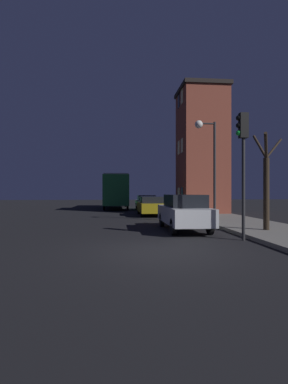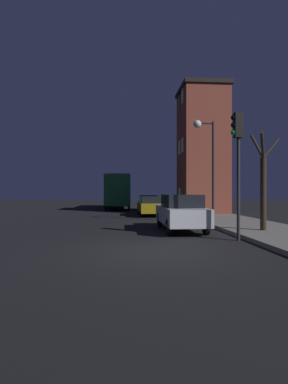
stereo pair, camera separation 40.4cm
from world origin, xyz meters
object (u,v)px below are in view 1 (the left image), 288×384
Objects in this scene: bus at (116,189)px; car_mid_lane at (151,206)px; bare_tree at (266,183)px; car_far_lane at (146,202)px; traffic_light at (243,149)px; car_near_lane at (184,212)px; streetlamp at (208,150)px.

car_mid_lane is at bearing -75.19° from bus.
car_far_lane is (-3.41, 16.94, -1.34)m from bare_tree.
bus is 2.56× the size of car_far_lane.
traffic_light is 4.13m from car_near_lane.
car_mid_lane is at bearing 99.29° from traffic_light.
traffic_light reaches higher than bare_tree.
car_near_lane is at bearing -89.40° from car_far_lane.
bus is at bearing 132.71° from car_far_lane.
car_mid_lane is (-1.93, 11.79, -2.55)m from traffic_light.
traffic_light is at bearing -80.71° from car_mid_lane.
traffic_light reaches higher than bus.
traffic_light is 12.22m from car_mid_lane.
car_mid_lane is (-3.70, 10.10, -1.37)m from bare_tree.
bare_tree is 10.84m from car_mid_lane.
streetlamp is 1.43× the size of car_far_lane.
car_mid_lane is at bearing -92.36° from car_far_lane.
car_far_lane is at bearing -47.29° from bus.
streetlamp is 4.73m from bare_tree.
bare_tree is at bearing -21.75° from car_near_lane.
streetlamp reaches higher than bus.
bare_tree reaches higher than car_far_lane.
car_far_lane is (-0.16, 15.65, -0.08)m from car_near_lane.
car_near_lane is (-1.48, 2.99, -2.43)m from traffic_light.
bus is (-4.58, 21.82, -1.20)m from traffic_light.
traffic_light reaches higher than car_near_lane.
bare_tree is at bearing -69.90° from car_mid_lane.
traffic_light is at bearing -84.95° from car_far_lane.
bus reaches higher than car_mid_lane.
traffic_light is at bearing -78.15° from bus.
car_far_lane is at bearing 87.64° from car_mid_lane.
bare_tree is 17.34m from car_far_lane.
streetlamp is at bearing -72.32° from bus.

